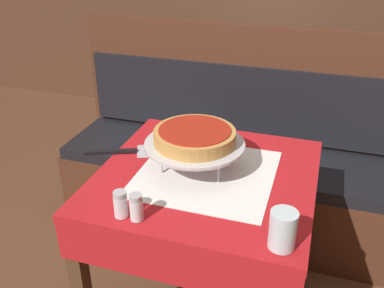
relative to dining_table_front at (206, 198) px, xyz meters
name	(u,v)px	position (x,y,z in m)	size (l,w,h in m)	color
dining_table_front	(206,198)	(0.00, 0.00, 0.00)	(0.74, 0.74, 0.75)	red
dining_table_rear	(257,64)	(-0.12, 1.71, -0.01)	(0.72, 0.72, 0.74)	#1E6B33
booth_bench	(231,172)	(-0.06, 0.73, -0.33)	(1.78, 0.50, 1.07)	#4C2819
pizza_pan_stand	(195,145)	(-0.05, 0.01, 0.20)	(0.35, 0.35, 0.10)	#ADADB2
deep_dish_pizza	(195,136)	(-0.05, 0.01, 0.24)	(0.28, 0.28, 0.05)	#C68E47
pizza_server	(132,151)	(-0.31, 0.06, 0.11)	(0.31, 0.18, 0.01)	#BCBCC1
water_glass_near	(283,230)	(0.30, -0.30, 0.16)	(0.07, 0.07, 0.11)	silver
salt_shaker	(121,204)	(-0.17, -0.31, 0.15)	(0.04, 0.04, 0.08)	silver
pepper_shaker	(136,207)	(-0.12, -0.31, 0.15)	(0.04, 0.04, 0.08)	silver
condiment_caddy	(249,46)	(-0.17, 1.64, 0.13)	(0.15, 0.15, 0.16)	black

